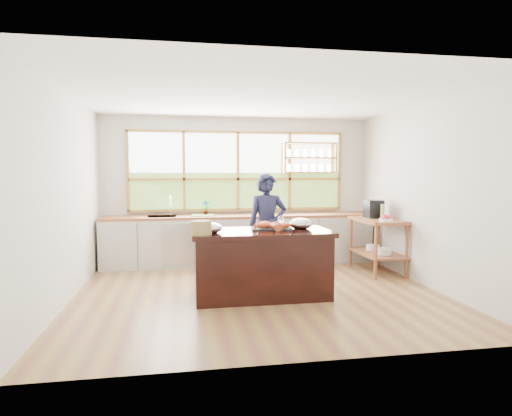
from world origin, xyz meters
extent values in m
plane|color=olive|center=(0.00, 0.00, 0.00)|extent=(5.00, 5.00, 0.00)
cube|color=beige|center=(0.00, 2.25, 1.35)|extent=(5.00, 0.02, 2.70)
cube|color=beige|center=(0.00, -2.25, 1.35)|extent=(5.00, 0.02, 2.70)
cube|color=beige|center=(-2.50, 0.00, 1.35)|extent=(0.02, 4.50, 2.70)
cube|color=beige|center=(2.50, 0.00, 1.35)|extent=(0.02, 4.50, 2.70)
cube|color=white|center=(0.00, 0.00, 2.70)|extent=(5.00, 4.50, 0.02)
cube|color=#AD7A37|center=(0.00, 2.22, 1.70)|extent=(4.05, 0.06, 1.50)
cube|color=white|center=(0.00, 2.24, 2.05)|extent=(3.98, 0.01, 0.75)
cube|color=#37631D|center=(0.00, 2.24, 1.32)|extent=(3.98, 0.01, 0.70)
cube|color=#AD7A37|center=(1.35, 2.11, 2.23)|extent=(1.00, 0.28, 0.03)
cube|color=#AD7A37|center=(1.35, 2.11, 1.95)|extent=(1.00, 0.28, 0.03)
cube|color=#AD7A37|center=(1.35, 2.11, 1.67)|extent=(1.00, 0.28, 0.03)
cube|color=#AD7A37|center=(0.85, 2.11, 1.95)|extent=(0.03, 0.28, 0.55)
cube|color=#AD7A37|center=(1.85, 2.11, 1.95)|extent=(0.03, 0.28, 0.55)
cube|color=#BBB9B2|center=(0.00, 1.94, 0.42)|extent=(4.90, 0.62, 0.85)
cube|color=#B2B4B9|center=(-1.10, 1.62, 0.43)|extent=(0.60, 0.01, 0.72)
cube|color=brown|center=(0.00, 1.94, 0.88)|extent=(4.90, 0.62, 0.05)
cube|color=#B2B4B9|center=(-1.40, 1.94, 0.82)|extent=(0.50, 0.42, 0.16)
cube|color=brown|center=(2.45, 0.40, 0.45)|extent=(0.04, 0.04, 0.90)
cube|color=brown|center=(2.45, 1.40, 0.45)|extent=(0.04, 0.04, 0.90)
cube|color=brown|center=(1.93, 0.40, 0.45)|extent=(0.04, 0.04, 0.90)
cube|color=brown|center=(1.93, 1.40, 0.45)|extent=(0.04, 0.04, 0.90)
cube|color=brown|center=(2.19, 0.90, 0.32)|extent=(0.62, 1.10, 0.03)
cube|color=brown|center=(2.19, 0.90, 0.88)|extent=(0.62, 1.10, 0.05)
cylinder|color=white|center=(2.19, 0.65, 0.39)|extent=(0.24, 0.24, 0.11)
cylinder|color=white|center=(2.19, 1.05, 0.38)|extent=(0.24, 0.24, 0.09)
cube|color=black|center=(0.00, -0.20, 0.42)|extent=(1.77, 0.82, 0.84)
cube|color=black|center=(0.00, -0.20, 0.87)|extent=(1.85, 0.90, 0.06)
imported|color=#171934|center=(0.26, 0.68, 0.83)|extent=(0.62, 0.42, 1.66)
imported|color=slate|center=(-0.62, 2.00, 1.04)|extent=(0.16, 0.12, 0.29)
cube|color=#62AC36|center=(-0.67, 1.94, 0.91)|extent=(0.40, 0.31, 0.01)
cube|color=black|center=(2.19, 1.07, 1.05)|extent=(0.27, 0.29, 0.30)
cylinder|color=#9FB35B|center=(2.24, 0.83, 1.03)|extent=(0.06, 0.06, 0.25)
cylinder|color=white|center=(2.14, 0.50, 0.93)|extent=(0.22, 0.22, 0.05)
sphere|color=red|center=(2.19, 0.50, 0.97)|extent=(0.07, 0.07, 0.07)
sphere|color=red|center=(2.16, 0.55, 0.97)|extent=(0.07, 0.07, 0.07)
sphere|color=red|center=(2.10, 0.53, 0.97)|extent=(0.07, 0.07, 0.07)
sphere|color=red|center=(2.10, 0.47, 0.97)|extent=(0.07, 0.07, 0.07)
sphere|color=red|center=(2.16, 0.45, 0.97)|extent=(0.07, 0.07, 0.07)
cube|color=black|center=(0.16, -0.09, 0.91)|extent=(0.59, 0.46, 0.02)
ellipsoid|color=orange|center=(0.04, -0.14, 0.96)|extent=(0.23, 0.15, 0.08)
ellipsoid|color=orange|center=(0.24, -0.07, 0.96)|extent=(0.23, 0.14, 0.08)
ellipsoid|color=orange|center=(0.34, -0.19, 0.96)|extent=(0.21, 0.21, 0.08)
ellipsoid|color=orange|center=(0.11, 0.03, 0.96)|extent=(0.18, 0.23, 0.08)
ellipsoid|color=orange|center=(0.18, -0.23, 0.96)|extent=(0.11, 0.22, 0.08)
ellipsoid|color=#B2B4B9|center=(-0.68, -0.30, 0.96)|extent=(0.29, 0.29, 0.14)
ellipsoid|color=#B2B4B9|center=(0.57, -0.11, 0.97)|extent=(0.33, 0.33, 0.16)
cylinder|color=white|center=(0.21, -0.46, 0.90)|extent=(0.06, 0.06, 0.01)
cylinder|color=white|center=(0.21, -0.46, 0.97)|extent=(0.01, 0.01, 0.13)
ellipsoid|color=white|center=(0.21, -0.46, 1.07)|extent=(0.08, 0.08, 0.10)
cylinder|color=tan|center=(-0.81, -0.43, 0.99)|extent=(0.27, 0.27, 0.17)
cylinder|color=silver|center=(-0.74, 0.03, 0.94)|extent=(0.20, 0.31, 0.08)
camera|label=1|loc=(-1.03, -5.77, 1.67)|focal=30.00mm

